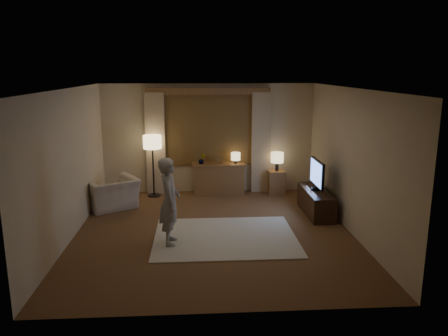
{
  "coord_description": "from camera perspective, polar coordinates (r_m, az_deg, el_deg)",
  "views": [
    {
      "loc": [
        -0.29,
        -7.56,
        2.92
      ],
      "look_at": [
        0.23,
        0.6,
        1.06
      ],
      "focal_mm": 35.0,
      "sensor_mm": 36.0,
      "label": 1
    }
  ],
  "objects": [
    {
      "name": "table_lamp_side",
      "position": [
        10.4,
        6.96,
        1.31
      ],
      "size": [
        0.3,
        0.3,
        0.44
      ],
      "color": "black",
      "rests_on": "side_table"
    },
    {
      "name": "armchair",
      "position": [
        9.63,
        -14.48,
        -3.25
      ],
      "size": [
        1.32,
        1.28,
        0.66
      ],
      "primitive_type": "imported",
      "rotation": [
        0.0,
        0.0,
        -2.59
      ],
      "color": "beige",
      "rests_on": "floor"
    },
    {
      "name": "room",
      "position": [
        8.23,
        -1.58,
        1.66
      ],
      "size": [
        5.04,
        5.54,
        2.64
      ],
      "color": "brown",
      "rests_on": "ground"
    },
    {
      "name": "tv",
      "position": [
        9.05,
        12.06,
        -0.74
      ],
      "size": [
        0.21,
        0.87,
        0.63
      ],
      "color": "black",
      "rests_on": "tv_stand"
    },
    {
      "name": "tv_stand",
      "position": [
        9.21,
        11.9,
        -4.36
      ],
      "size": [
        0.45,
        1.4,
        0.5
      ],
      "primitive_type": "cube",
      "color": "black",
      "rests_on": "floor"
    },
    {
      "name": "sideboard",
      "position": [
        10.4,
        -0.68,
        -1.52
      ],
      "size": [
        1.2,
        0.4,
        0.7
      ],
      "primitive_type": "cube",
      "color": "brown",
      "rests_on": "floor"
    },
    {
      "name": "picture_frame",
      "position": [
        10.3,
        -0.69,
        0.9
      ],
      "size": [
        0.16,
        0.02,
        0.2
      ],
      "primitive_type": "cube",
      "color": "brown",
      "rests_on": "sideboard"
    },
    {
      "name": "plant",
      "position": [
        10.28,
        -2.92,
        1.15
      ],
      "size": [
        0.16,
        0.13,
        0.3
      ],
      "primitive_type": "imported",
      "color": "#999999",
      "rests_on": "sideboard"
    },
    {
      "name": "side_table",
      "position": [
        10.53,
        6.87,
        -1.83
      ],
      "size": [
        0.4,
        0.4,
        0.56
      ],
      "primitive_type": "cube",
      "color": "brown",
      "rests_on": "floor"
    },
    {
      "name": "floor_lamp",
      "position": [
        10.17,
        -9.34,
        2.95
      ],
      "size": [
        0.42,
        0.42,
        1.44
      ],
      "color": "black",
      "rests_on": "floor"
    },
    {
      "name": "rug",
      "position": [
        7.85,
        0.15,
        -8.99
      ],
      "size": [
        2.5,
        2.0,
        0.02
      ],
      "primitive_type": "cube",
      "color": "beige",
      "rests_on": "floor"
    },
    {
      "name": "person",
      "position": [
        7.37,
        -7.13,
        -4.33
      ],
      "size": [
        0.37,
        0.55,
        1.49
      ],
      "primitive_type": "imported",
      "rotation": [
        0.0,
        0.0,
        1.61
      ],
      "color": "#A39E96",
      "rests_on": "rug"
    },
    {
      "name": "table_lamp_sideboard",
      "position": [
        10.31,
        1.53,
        1.47
      ],
      "size": [
        0.22,
        0.22,
        0.3
      ],
      "color": "black",
      "rests_on": "sideboard"
    }
  ]
}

